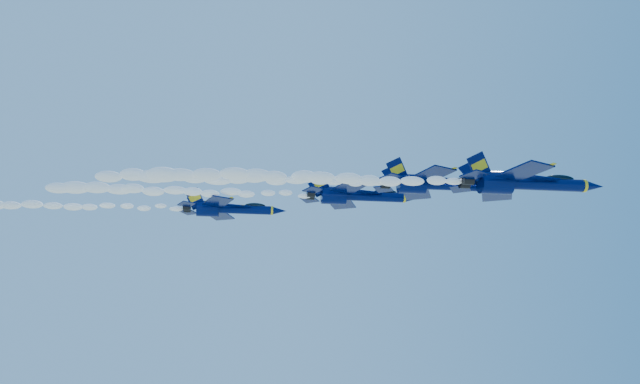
{
  "coord_description": "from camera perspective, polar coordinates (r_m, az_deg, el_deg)",
  "views": [
    {
      "loc": [
        -12.87,
        -77.98,
        127.17
      ],
      "look_at": [
        -3.68,
        0.41,
        153.62
      ],
      "focal_mm": 35.0,
      "sensor_mm": 36.0,
      "label": 1
    }
  ],
  "objects": [
    {
      "name": "smoke_trail_jet_third",
      "position": [
        89.13,
        -12.75,
        0.05
      ],
      "size": [
        35.97,
        1.71,
        1.54
      ],
      "primitive_type": "ellipsoid",
      "color": "white"
    },
    {
      "name": "smoke_trail_jet_second",
      "position": [
        78.81,
        -7.11,
        1.18
      ],
      "size": [
        35.97,
        1.71,
        1.54
      ],
      "primitive_type": "ellipsoid",
      "color": "white"
    },
    {
      "name": "jet_lead",
      "position": [
        76.66,
        18.13,
        0.79
      ],
      "size": [
        17.44,
        14.31,
        6.48
      ],
      "color": "#00093B"
    },
    {
      "name": "jet_fourth",
      "position": [
        93.73,
        -8.37,
        -1.52
      ],
      "size": [
        15.23,
        12.5,
        5.66
      ],
      "color": "#00093B"
    },
    {
      "name": "jet_third",
      "position": [
        89.97,
        3.33,
        -0.32
      ],
      "size": [
        16.58,
        13.6,
        6.16
      ],
      "color": "#00093B"
    },
    {
      "name": "smoke_trail_jet_fourth",
      "position": [
        97.59,
        -22.9,
        -1.13
      ],
      "size": [
        35.97,
        1.58,
        1.42
      ],
      "primitive_type": "ellipsoid",
      "color": "white"
    },
    {
      "name": "smoke_trail_jet_lead",
      "position": [
        69.96,
        -1.16,
        1.35
      ],
      "size": [
        35.97,
        1.8,
        1.62
      ],
      "primitive_type": "ellipsoid",
      "color": "white"
    },
    {
      "name": "jet_second",
      "position": [
        82.48,
        10.58,
        0.72
      ],
      "size": [
        16.57,
        13.6,
        6.16
      ],
      "color": "#00093B"
    }
  ]
}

